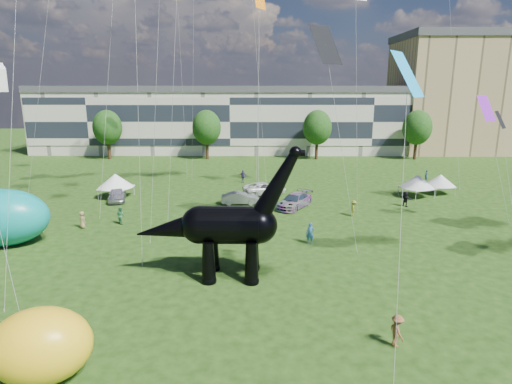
{
  "coord_description": "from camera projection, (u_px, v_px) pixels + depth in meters",
  "views": [
    {
      "loc": [
        -2.51,
        -24.65,
        13.15
      ],
      "look_at": [
        -2.74,
        8.0,
        5.0
      ],
      "focal_mm": 30.0,
      "sensor_mm": 36.0,
      "label": 1
    }
  ],
  "objects": [
    {
      "name": "car_white",
      "position": [
        265.0,
        188.0,
        53.05
      ],
      "size": [
        5.91,
        4.16,
        1.5
      ],
      "primitive_type": "imported",
      "rotation": [
        0.0,
        0.0,
        1.92
      ],
      "color": "silver",
      "rests_on": "ground"
    },
    {
      "name": "inflatable_teal",
      "position": [
        1.0,
        217.0,
        35.74
      ],
      "size": [
        8.28,
        5.75,
        4.84
      ],
      "primitive_type": "ellipsoid",
      "rotation": [
        0.0,
        0.0,
        0.12
      ],
      "color": "#0B8F8F",
      "rests_on": "ground"
    },
    {
      "name": "tree_far_left",
      "position": [
        107.0,
        125.0,
        77.18
      ],
      "size": [
        5.2,
        5.2,
        9.44
      ],
      "color": "#382314",
      "rests_on": "ground"
    },
    {
      "name": "gazebo_left",
      "position": [
        116.0,
        181.0,
        51.27
      ],
      "size": [
        4.86,
        4.86,
        2.9
      ],
      "rotation": [
        0.0,
        0.0,
        -0.19
      ],
      "color": "white",
      "rests_on": "ground"
    },
    {
      "name": "car_grey",
      "position": [
        240.0,
        198.0,
        48.59
      ],
      "size": [
        4.35,
        1.74,
        1.41
      ],
      "primitive_type": "imported",
      "rotation": [
        0.0,
        0.0,
        1.63
      ],
      "color": "gray",
      "rests_on": "ground"
    },
    {
      "name": "apartment_block",
      "position": [
        467.0,
        96.0,
        87.2
      ],
      "size": [
        28.0,
        18.0,
        22.0
      ],
      "primitive_type": "cube",
      "color": "tan",
      "rests_on": "ground"
    },
    {
      "name": "gazebo_near",
      "position": [
        417.0,
        181.0,
        51.49
      ],
      "size": [
        5.17,
        5.17,
        2.73
      ],
      "rotation": [
        0.0,
        0.0,
        0.42
      ],
      "color": "silver",
      "rests_on": "ground"
    },
    {
      "name": "ground",
      "position": [
        298.0,
        299.0,
        27.08
      ],
      "size": [
        220.0,
        220.0,
        0.0
      ],
      "primitive_type": "plane",
      "color": "#16330C",
      "rests_on": "ground"
    },
    {
      "name": "car_silver",
      "position": [
        117.0,
        194.0,
        50.0
      ],
      "size": [
        3.01,
        5.07,
        1.62
      ],
      "primitive_type": "imported",
      "rotation": [
        0.0,
        0.0,
        0.25
      ],
      "color": "silver",
      "rests_on": "ground"
    },
    {
      "name": "gazebo_far",
      "position": [
        440.0,
        180.0,
        53.09
      ],
      "size": [
        4.06,
        4.06,
        2.45
      ],
      "rotation": [
        0.0,
        0.0,
        0.17
      ],
      "color": "silver",
      "rests_on": "ground"
    },
    {
      "name": "tree_mid_left",
      "position": [
        207.0,
        125.0,
        77.06
      ],
      "size": [
        5.2,
        5.2,
        9.44
      ],
      "color": "#382314",
      "rests_on": "ground"
    },
    {
      "name": "car_dark",
      "position": [
        295.0,
        201.0,
        47.13
      ],
      "size": [
        4.79,
        5.8,
        1.58
      ],
      "primitive_type": "imported",
      "rotation": [
        0.0,
        0.0,
        -0.56
      ],
      "color": "#595960",
      "rests_on": "ground"
    },
    {
      "name": "dinosaur_sculpture",
      "position": [
        223.0,
        227.0,
        29.5
      ],
      "size": [
        11.76,
        3.28,
        9.64
      ],
      "rotation": [
        0.0,
        0.0,
        -0.02
      ],
      "color": "black",
      "rests_on": "ground"
    },
    {
      "name": "tree_far_right",
      "position": [
        417.0,
        125.0,
        76.8
      ],
      "size": [
        5.2,
        5.2,
        9.44
      ],
      "color": "#382314",
      "rests_on": "ground"
    },
    {
      "name": "terrace_row",
      "position": [
        232.0,
        122.0,
        85.83
      ],
      "size": [
        78.0,
        11.0,
        12.0
      ],
      "primitive_type": "cube",
      "color": "beige",
      "rests_on": "ground"
    },
    {
      "name": "visitors",
      "position": [
        270.0,
        215.0,
        41.92
      ],
      "size": [
        49.35,
        40.28,
        1.87
      ],
      "color": "#957E4A",
      "rests_on": "ground"
    },
    {
      "name": "tree_mid_right",
      "position": [
        317.0,
        125.0,
        76.92
      ],
      "size": [
        5.2,
        5.2,
        9.44
      ],
      "color": "#382314",
      "rests_on": "ground"
    },
    {
      "name": "inflatable_yellow",
      "position": [
        41.0,
        346.0,
        19.26
      ],
      "size": [
        5.03,
        4.16,
        3.49
      ],
      "primitive_type": "ellipsoid",
      "rotation": [
        0.0,
        0.0,
        0.16
      ],
      "color": "yellow",
      "rests_on": "ground"
    }
  ]
}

